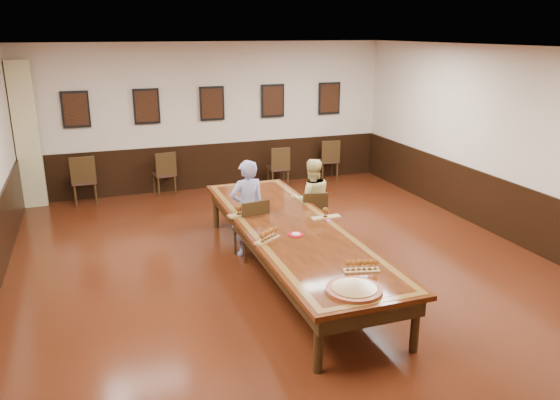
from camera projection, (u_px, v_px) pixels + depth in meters
name	position (u px, v px, depth m)	size (l,w,h in m)	color
floor	(291.00, 275.00, 8.00)	(8.00, 10.00, 0.02)	black
ceiling	(293.00, 48.00, 7.04)	(8.00, 10.00, 0.02)	white
wall_back	(212.00, 117.00, 12.03)	(8.00, 0.02, 3.20)	beige
wall_right	(524.00, 149.00, 8.80)	(0.02, 10.00, 3.20)	beige
chair_man	(250.00, 228.00, 8.50)	(0.45, 0.49, 0.97)	#301D15
chair_woman	(312.00, 216.00, 9.16)	(0.42, 0.46, 0.90)	#301D15
spare_chair_a	(84.00, 179.00, 11.14)	(0.48, 0.52, 1.03)	#301D15
spare_chair_b	(164.00, 172.00, 11.83)	(0.44, 0.48, 0.95)	#301D15
spare_chair_c	(278.00, 166.00, 12.38)	(0.44, 0.48, 0.93)	#301D15
spare_chair_d	(328.00, 159.00, 13.04)	(0.45, 0.49, 0.96)	#301D15
person_man	(247.00, 208.00, 8.50)	(0.56, 0.37, 1.54)	#4A56BA
person_woman	(311.00, 200.00, 9.17)	(0.70, 0.54, 1.40)	beige
pink_phone	(328.00, 220.00, 8.04)	(0.07, 0.14, 0.01)	#D848A4
curtain	(27.00, 135.00, 10.71)	(0.45, 0.18, 2.90)	#C2B985
wainscoting	(292.00, 243.00, 7.85)	(8.00, 10.00, 1.00)	black
conference_table	(292.00, 236.00, 7.82)	(1.40, 5.00, 0.76)	black
posters	(212.00, 103.00, 11.87)	(6.14, 0.04, 0.74)	black
flight_a	(244.00, 210.00, 8.23)	(0.48, 0.23, 0.17)	olive
flight_b	(326.00, 214.00, 8.08)	(0.45, 0.14, 0.17)	olive
flight_c	(268.00, 236.00, 7.23)	(0.43, 0.34, 0.16)	olive
flight_d	(362.00, 266.00, 6.30)	(0.43, 0.22, 0.16)	olive
red_plate_grp	(296.00, 235.00, 7.43)	(0.22, 0.22, 0.03)	#AA0B1A
carved_platter	(354.00, 290.00, 5.84)	(0.77, 0.77, 0.05)	maroon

